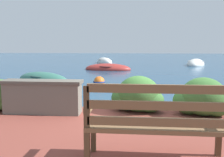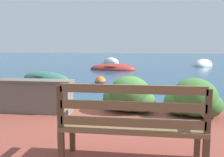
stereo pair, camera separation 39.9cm
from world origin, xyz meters
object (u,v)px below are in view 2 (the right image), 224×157
object	(u,v)px
mooring_buoy	(101,82)
rowboat_outer	(203,65)
park_bench	(132,122)
rowboat_far	(113,69)
rowboat_distant	(111,62)
rowboat_nearest	(46,80)

from	to	relation	value
mooring_buoy	rowboat_outer	bearing A→B (deg)	57.60
park_bench	rowboat_far	world-z (taller)	park_bench
rowboat_outer	rowboat_distant	distance (m)	7.32
rowboat_far	rowboat_nearest	bearing A→B (deg)	-107.58
park_bench	rowboat_far	bearing A→B (deg)	94.01
rowboat_far	rowboat_distant	world-z (taller)	rowboat_distant
rowboat_nearest	mooring_buoy	bearing A→B (deg)	-163.34
rowboat_outer	rowboat_distant	bearing A→B (deg)	100.62
rowboat_nearest	rowboat_outer	size ratio (longest dim) A/B	1.05
rowboat_outer	rowboat_distant	size ratio (longest dim) A/B	1.05
rowboat_far	rowboat_outer	size ratio (longest dim) A/B	1.10
rowboat_nearest	mooring_buoy	xyz separation A→B (m)	(2.45, -0.40, 0.02)
park_bench	rowboat_outer	size ratio (longest dim) A/B	0.59
rowboat_far	rowboat_outer	bearing A→B (deg)	38.29
park_bench	rowboat_distant	distance (m)	18.43
rowboat_distant	mooring_buoy	size ratio (longest dim) A/B	5.25
park_bench	rowboat_far	distance (m)	12.68
mooring_buoy	park_bench	bearing A→B (deg)	-76.84
rowboat_far	rowboat_distant	bearing A→B (deg)	104.91
rowboat_nearest	mooring_buoy	size ratio (longest dim) A/B	5.81
rowboat_far	park_bench	bearing A→B (deg)	-75.49
rowboat_nearest	rowboat_far	bearing A→B (deg)	-87.71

